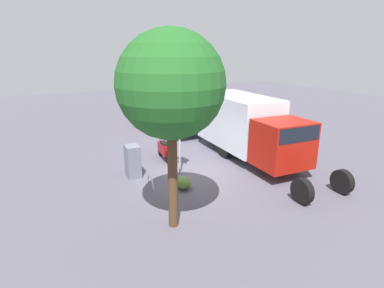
% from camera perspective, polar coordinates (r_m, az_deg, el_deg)
% --- Properties ---
extents(ground_plane, '(60.00, 60.00, 0.00)m').
position_cam_1_polar(ground_plane, '(13.02, -0.45, -5.93)').
color(ground_plane, '#4E4A56').
extents(box_truck_near, '(8.50, 2.70, 2.92)m').
position_cam_1_polar(box_truck_near, '(14.90, 10.44, 3.32)').
color(box_truck_near, black).
rests_on(box_truck_near, ground).
extents(box_truck_far, '(7.49, 2.39, 2.91)m').
position_cam_1_polar(box_truck_far, '(20.15, -3.65, 7.09)').
color(box_truck_far, black).
rests_on(box_truck_far, ground).
extents(motorcycle, '(1.81, 0.56, 1.20)m').
position_cam_1_polar(motorcycle, '(14.82, -5.20, -0.95)').
color(motorcycle, black).
rests_on(motorcycle, ground).
extents(stop_sign, '(0.71, 0.33, 3.33)m').
position_cam_1_polar(stop_sign, '(12.65, -2.39, 3.97)').
color(stop_sign, '#9E9EA3').
rests_on(stop_sign, ground).
extents(street_tree, '(2.92, 2.92, 5.64)m').
position_cam_1_polar(street_tree, '(8.29, -3.91, 10.62)').
color(street_tree, '#47301E').
rests_on(street_tree, ground).
extents(utility_cabinet, '(0.72, 0.58, 1.34)m').
position_cam_1_polar(utility_cabinet, '(12.99, -10.85, -3.13)').
color(utility_cabinet, slate).
rests_on(utility_cabinet, ground).
extents(bike_rack_hoop, '(0.85, 0.12, 0.85)m').
position_cam_1_polar(bike_rack_hoop, '(12.22, -7.62, -7.67)').
color(bike_rack_hoop, '#B7B7BC').
rests_on(bike_rack_hoop, ground).
extents(shrub_near_sign, '(0.69, 0.56, 0.47)m').
position_cam_1_polar(shrub_near_sign, '(11.83, -1.65, -7.15)').
color(shrub_near_sign, '#4D6E2C').
rests_on(shrub_near_sign, ground).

